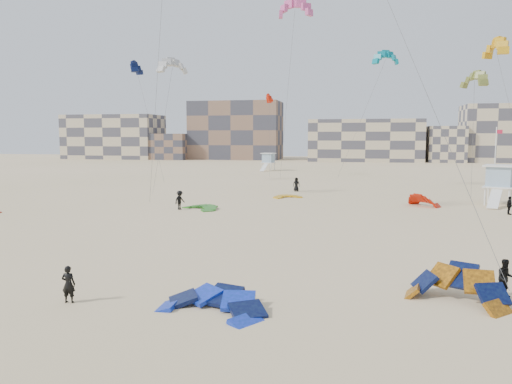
% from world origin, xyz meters
% --- Properties ---
extents(ground, '(320.00, 320.00, 0.00)m').
position_xyz_m(ground, '(0.00, 0.00, 0.00)').
color(ground, beige).
rests_on(ground, ground).
extents(kite_ground_blue, '(5.85, 6.03, 2.65)m').
position_xyz_m(kite_ground_blue, '(3.06, -1.11, 0.00)').
color(kite_ground_blue, '#1C2FE0').
rests_on(kite_ground_blue, ground).
extents(kite_ground_orange, '(5.80, 5.81, 4.26)m').
position_xyz_m(kite_ground_orange, '(13.11, 2.11, 0.00)').
color(kite_ground_orange, orange).
rests_on(kite_ground_orange, ground).
extents(kite_ground_green, '(5.39, 5.44, 1.04)m').
position_xyz_m(kite_ground_green, '(-6.45, 26.58, 0.00)').
color(kite_ground_green, '#248027').
rests_on(kite_ground_green, ground).
extents(kite_ground_red_far, '(5.19, 5.18, 3.68)m').
position_xyz_m(kite_ground_red_far, '(15.40, 33.38, 0.00)').
color(kite_ground_red_far, red).
rests_on(kite_ground_red_far, ground).
extents(kite_ground_yellow, '(4.31, 4.38, 0.71)m').
position_xyz_m(kite_ground_yellow, '(0.59, 37.46, 0.00)').
color(kite_ground_yellow, gold).
rests_on(kite_ground_yellow, ground).
extents(kitesurfer_main, '(0.64, 0.46, 1.63)m').
position_xyz_m(kitesurfer_main, '(-3.26, -1.39, 0.82)').
color(kitesurfer_main, black).
rests_on(kitesurfer_main, ground).
extents(kitesurfer_b, '(0.85, 0.68, 1.70)m').
position_xyz_m(kitesurfer_b, '(15.42, 3.40, 0.85)').
color(kitesurfer_b, black).
rests_on(kitesurfer_b, ground).
extents(kitesurfer_c, '(1.13, 1.38, 1.87)m').
position_xyz_m(kitesurfer_c, '(-8.39, 25.79, 0.93)').
color(kitesurfer_c, black).
rests_on(kitesurfer_c, ground).
extents(kitesurfer_d, '(0.51, 1.03, 1.71)m').
position_xyz_m(kitesurfer_d, '(22.39, 28.96, 0.85)').
color(kitesurfer_d, black).
rests_on(kitesurfer_d, ground).
extents(kitesurfer_e, '(1.01, 0.79, 1.83)m').
position_xyz_m(kitesurfer_e, '(0.73, 44.43, 0.92)').
color(kitesurfer_e, black).
rests_on(kitesurfer_e, ground).
extents(kite_fly_grey, '(4.99, 7.81, 15.54)m').
position_xyz_m(kite_fly_grey, '(-12.53, 35.10, 15.06)').
color(kite_fly_grey, '#BDBDBD').
rests_on(kite_fly_grey, ground).
extents(kite_fly_pink, '(5.16, 8.50, 23.33)m').
position_xyz_m(kite_fly_pink, '(0.33, 44.62, 23.10)').
color(kite_fly_pink, pink).
rests_on(kite_fly_pink, ground).
extents(kite_fly_olive, '(4.41, 5.51, 13.19)m').
position_xyz_m(kite_fly_olive, '(20.28, 35.95, 12.89)').
color(kite_fly_olive, olive).
rests_on(kite_fly_olive, ground).
extents(kite_fly_yellow, '(9.19, 9.96, 17.93)m').
position_xyz_m(kite_fly_yellow, '(24.45, 45.63, 17.54)').
color(kite_fly_yellow, gold).
rests_on(kite_fly_yellow, ground).
extents(kite_fly_navy, '(9.24, 9.47, 17.62)m').
position_xyz_m(kite_fly_navy, '(-24.30, 50.66, 17.25)').
color(kite_fly_navy, '#0B1B3E').
rests_on(kite_fly_navy, ground).
extents(kite_fly_teal_b, '(9.55, 9.78, 19.75)m').
position_xyz_m(kite_fly_teal_b, '(12.41, 62.42, 19.27)').
color(kite_fly_teal_b, '#08719B').
rests_on(kite_fly_teal_b, ground).
extents(kite_fly_red, '(4.06, 13.79, 13.83)m').
position_xyz_m(kite_fly_red, '(-7.05, 67.04, 13.69)').
color(kite_fly_red, red).
rests_on(kite_fly_red, ground).
extents(lifeguard_tower_near, '(3.85, 6.23, 4.21)m').
position_xyz_m(lifeguard_tower_near, '(23.17, 35.87, 2.08)').
color(lifeguard_tower_near, white).
rests_on(lifeguard_tower_near, ground).
extents(lifeguard_tower_far, '(3.09, 5.34, 3.71)m').
position_xyz_m(lifeguard_tower_far, '(-10.12, 82.82, 1.84)').
color(lifeguard_tower_far, white).
rests_on(lifeguard_tower_far, ground).
extents(flagpole, '(0.66, 0.10, 8.18)m').
position_xyz_m(flagpole, '(23.28, 38.45, 4.29)').
color(flagpole, white).
rests_on(flagpole, ground).
extents(condo_west_a, '(30.00, 15.00, 14.00)m').
position_xyz_m(condo_west_a, '(-70.00, 130.00, 7.00)').
color(condo_west_a, '#C7B592').
rests_on(condo_west_a, ground).
extents(condo_west_b, '(28.00, 14.00, 18.00)m').
position_xyz_m(condo_west_b, '(-30.00, 134.00, 9.00)').
color(condo_west_b, '#7C5D4B').
rests_on(condo_west_b, ground).
extents(condo_mid, '(32.00, 16.00, 12.00)m').
position_xyz_m(condo_mid, '(10.00, 130.00, 6.00)').
color(condo_mid, '#C7B592').
rests_on(condo_mid, ground).
extents(condo_east, '(26.00, 14.00, 16.00)m').
position_xyz_m(condo_east, '(50.00, 132.00, 8.00)').
color(condo_east, '#C7B592').
rests_on(condo_east, ground).
extents(condo_fill_left, '(12.00, 10.00, 8.00)m').
position_xyz_m(condo_fill_left, '(-50.00, 128.00, 4.00)').
color(condo_fill_left, '#7C5D4B').
rests_on(condo_fill_left, ground).
extents(condo_fill_right, '(10.00, 10.00, 10.00)m').
position_xyz_m(condo_fill_right, '(32.00, 128.00, 5.00)').
color(condo_fill_right, '#C7B592').
rests_on(condo_fill_right, ground).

